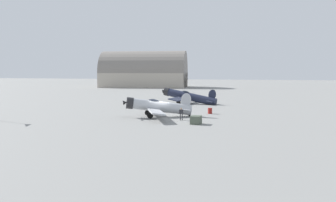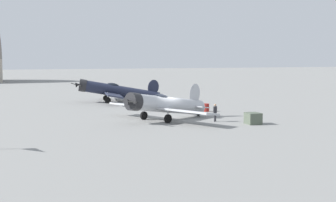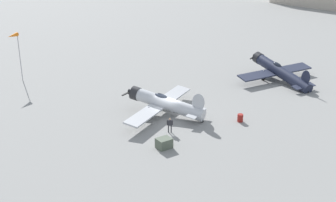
% 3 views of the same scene
% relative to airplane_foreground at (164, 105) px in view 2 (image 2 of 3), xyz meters
% --- Properties ---
extents(ground_plane, '(400.00, 400.00, 0.00)m').
position_rel_airplane_foreground_xyz_m(ground_plane, '(-0.20, 0.46, -1.47)').
color(ground_plane, gray).
extents(airplane_foreground, '(12.70, 9.70, 3.40)m').
position_rel_airplane_foreground_xyz_m(airplane_foreground, '(0.00, 0.00, 0.00)').
color(airplane_foreground, '#B7BABF').
rests_on(airplane_foreground, ground_plane).
extents(airplane_mid_apron, '(12.37, 11.55, 3.41)m').
position_rel_airplane_foreground_xyz_m(airplane_mid_apron, '(-20.05, 0.53, -0.05)').
color(airplane_mid_apron, '#1E2338').
rests_on(airplane_mid_apron, ground_plane).
extents(ground_crew_mechanic, '(0.48, 0.48, 1.65)m').
position_rel_airplane_foreground_xyz_m(ground_crew_mechanic, '(2.49, 4.11, -0.47)').
color(ground_crew_mechanic, '#2D2D33').
rests_on(ground_crew_mechanic, ground_plane).
extents(equipment_crate, '(1.51, 1.29, 1.02)m').
position_rel_airplane_foreground_xyz_m(equipment_crate, '(5.19, 6.55, -0.96)').
color(equipment_crate, '#4C5647').
rests_on(equipment_crate, ground_plane).
extents(fuel_drum, '(0.68, 0.68, 0.87)m').
position_rel_airplane_foreground_xyz_m(fuel_drum, '(-5.42, 6.83, -1.04)').
color(fuel_drum, maroon).
rests_on(fuel_drum, ground_plane).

